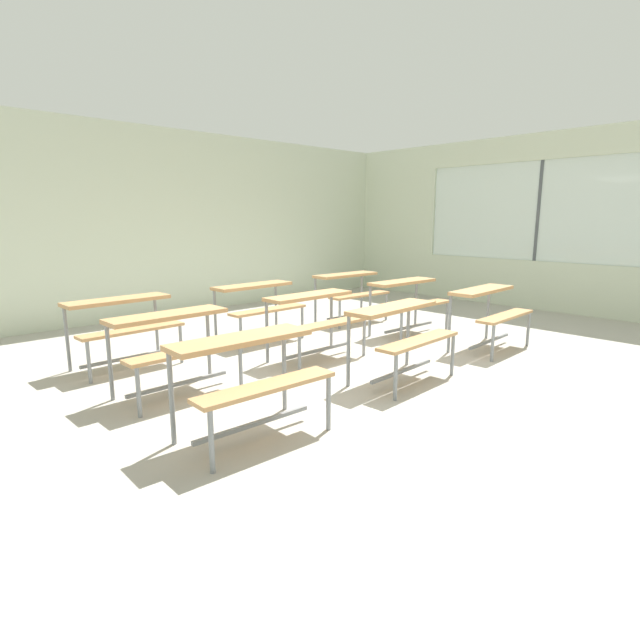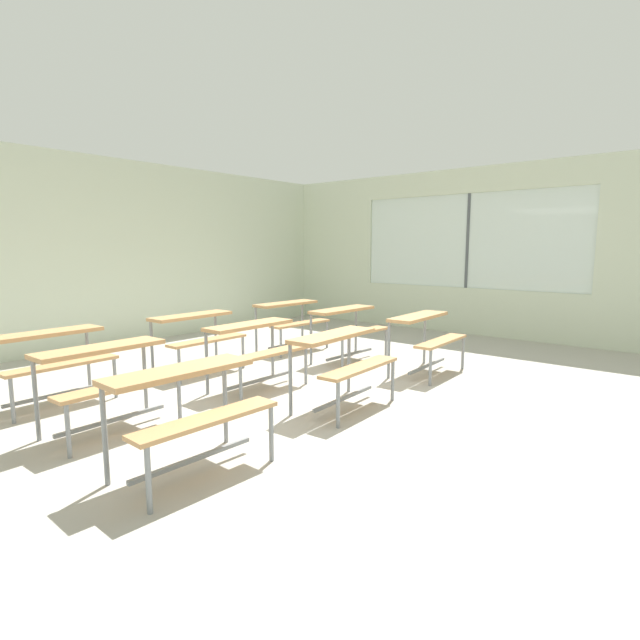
{
  "view_description": "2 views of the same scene",
  "coord_description": "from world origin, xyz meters",
  "px_view_note": "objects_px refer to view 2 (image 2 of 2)",
  "views": [
    {
      "loc": [
        -3.8,
        -3.3,
        1.6
      ],
      "look_at": [
        0.02,
        0.73,
        0.45
      ],
      "focal_mm": 28.0,
      "sensor_mm": 36.0,
      "label": 1
    },
    {
      "loc": [
        -3.8,
        -3.3,
        1.6
      ],
      "look_at": [
        1.0,
        0.69,
        0.68
      ],
      "focal_mm": 28.0,
      "sensor_mm": 36.0,
      "label": 2
    }
  ],
  "objects_px": {
    "desk_bench_r0c0": "(189,395)",
    "desk_bench_r1c0": "(108,368)",
    "desk_bench_r1c2": "(348,322)",
    "desk_bench_r0c1": "(342,352)",
    "desk_bench_r2c1": "(197,329)",
    "desk_bench_r2c0": "(51,350)",
    "desk_bench_r1c1": "(256,340)",
    "desk_bench_r0c2": "(426,330)",
    "desk_bench_r2c2": "(291,314)"
  },
  "relations": [
    {
      "from": "desk_bench_r2c1",
      "to": "desk_bench_r1c1",
      "type": "bearing_deg",
      "value": -92.98
    },
    {
      "from": "desk_bench_r0c0",
      "to": "desk_bench_r2c1",
      "type": "distance_m",
      "value": 2.94
    },
    {
      "from": "desk_bench_r1c1",
      "to": "desk_bench_r2c0",
      "type": "height_order",
      "value": "same"
    },
    {
      "from": "desk_bench_r1c2",
      "to": "desk_bench_r1c1",
      "type": "bearing_deg",
      "value": -177.08
    },
    {
      "from": "desk_bench_r0c2",
      "to": "desk_bench_r1c2",
      "type": "relative_size",
      "value": 1.01
    },
    {
      "from": "desk_bench_r0c1",
      "to": "desk_bench_r1c1",
      "type": "height_order",
      "value": "same"
    },
    {
      "from": "desk_bench_r1c2",
      "to": "desk_bench_r0c1",
      "type": "bearing_deg",
      "value": -143.26
    },
    {
      "from": "desk_bench_r0c1",
      "to": "desk_bench_r2c0",
      "type": "distance_m",
      "value": 2.95
    },
    {
      "from": "desk_bench_r0c1",
      "to": "desk_bench_r2c1",
      "type": "bearing_deg",
      "value": 88.27
    },
    {
      "from": "desk_bench_r1c1",
      "to": "desk_bench_r1c2",
      "type": "distance_m",
      "value": 1.78
    },
    {
      "from": "desk_bench_r0c0",
      "to": "desk_bench_r1c1",
      "type": "xyz_separation_m",
      "value": [
        1.76,
        1.19,
        0.0
      ]
    },
    {
      "from": "desk_bench_r1c2",
      "to": "desk_bench_r0c0",
      "type": "bearing_deg",
      "value": -158.95
    },
    {
      "from": "desk_bench_r0c0",
      "to": "desk_bench_r1c2",
      "type": "bearing_deg",
      "value": 21.06
    },
    {
      "from": "desk_bench_r0c0",
      "to": "desk_bench_r2c2",
      "type": "bearing_deg",
      "value": 35.37
    },
    {
      "from": "desk_bench_r2c1",
      "to": "desk_bench_r2c0",
      "type": "bearing_deg",
      "value": 177.37
    },
    {
      "from": "desk_bench_r0c0",
      "to": "desk_bench_r1c0",
      "type": "relative_size",
      "value": 1.01
    },
    {
      "from": "desk_bench_r0c2",
      "to": "desk_bench_r1c1",
      "type": "height_order",
      "value": "same"
    },
    {
      "from": "desk_bench_r1c0",
      "to": "desk_bench_r2c0",
      "type": "height_order",
      "value": "same"
    },
    {
      "from": "desk_bench_r1c2",
      "to": "desk_bench_r2c1",
      "type": "relative_size",
      "value": 1.01
    },
    {
      "from": "desk_bench_r1c2",
      "to": "desk_bench_r2c1",
      "type": "xyz_separation_m",
      "value": [
        -1.74,
        1.11,
        0.0
      ]
    },
    {
      "from": "desk_bench_r1c0",
      "to": "desk_bench_r2c1",
      "type": "relative_size",
      "value": 1.0
    },
    {
      "from": "desk_bench_r1c0",
      "to": "desk_bench_r0c2",
      "type": "bearing_deg",
      "value": -18.84
    },
    {
      "from": "desk_bench_r0c1",
      "to": "desk_bench_r2c2",
      "type": "relative_size",
      "value": 1.0
    },
    {
      "from": "desk_bench_r2c2",
      "to": "desk_bench_r1c2",
      "type": "bearing_deg",
      "value": -89.5
    },
    {
      "from": "desk_bench_r1c2",
      "to": "desk_bench_r2c0",
      "type": "xyz_separation_m",
      "value": [
        -3.49,
        1.16,
        0.0
      ]
    },
    {
      "from": "desk_bench_r1c0",
      "to": "desk_bench_r2c1",
      "type": "distance_m",
      "value": 2.08
    },
    {
      "from": "desk_bench_r0c2",
      "to": "desk_bench_r2c2",
      "type": "bearing_deg",
      "value": 88.0
    },
    {
      "from": "desk_bench_r1c2",
      "to": "desk_bench_r2c0",
      "type": "distance_m",
      "value": 3.68
    },
    {
      "from": "desk_bench_r2c0",
      "to": "desk_bench_r0c0",
      "type": "bearing_deg",
      "value": -92.88
    },
    {
      "from": "desk_bench_r2c2",
      "to": "desk_bench_r1c1",
      "type": "bearing_deg",
      "value": -144.52
    },
    {
      "from": "desk_bench_r0c0",
      "to": "desk_bench_r2c0",
      "type": "bearing_deg",
      "value": 90.92
    },
    {
      "from": "desk_bench_r0c1",
      "to": "desk_bench_r1c2",
      "type": "xyz_separation_m",
      "value": [
        1.69,
        1.18,
        0.0
      ]
    },
    {
      "from": "desk_bench_r1c0",
      "to": "desk_bench_r2c1",
      "type": "height_order",
      "value": "same"
    },
    {
      "from": "desk_bench_r0c0",
      "to": "desk_bench_r1c0",
      "type": "distance_m",
      "value": 1.22
    },
    {
      "from": "desk_bench_r0c0",
      "to": "desk_bench_r0c1",
      "type": "bearing_deg",
      "value": 3.44
    },
    {
      "from": "desk_bench_r0c1",
      "to": "desk_bench_r2c0",
      "type": "xyz_separation_m",
      "value": [
        -1.8,
        2.34,
        0.0
      ]
    },
    {
      "from": "desk_bench_r0c0",
      "to": "desk_bench_r2c1",
      "type": "bearing_deg",
      "value": 54.36
    },
    {
      "from": "desk_bench_r0c1",
      "to": "desk_bench_r2c1",
      "type": "xyz_separation_m",
      "value": [
        -0.04,
        2.29,
        0.0
      ]
    },
    {
      "from": "desk_bench_r0c0",
      "to": "desk_bench_r1c2",
      "type": "relative_size",
      "value": 1.0
    },
    {
      "from": "desk_bench_r0c0",
      "to": "desk_bench_r1c2",
      "type": "distance_m",
      "value": 3.74
    },
    {
      "from": "desk_bench_r0c0",
      "to": "desk_bench_r0c2",
      "type": "distance_m",
      "value": 3.61
    },
    {
      "from": "desk_bench_r1c0",
      "to": "desk_bench_r1c2",
      "type": "distance_m",
      "value": 3.5
    },
    {
      "from": "desk_bench_r0c2",
      "to": "desk_bench_r2c1",
      "type": "distance_m",
      "value": 2.91
    },
    {
      "from": "desk_bench_r0c1",
      "to": "desk_bench_r1c2",
      "type": "bearing_deg",
      "value": 31.92
    },
    {
      "from": "desk_bench_r0c1",
      "to": "desk_bench_r1c2",
      "type": "height_order",
      "value": "same"
    },
    {
      "from": "desk_bench_r0c2",
      "to": "desk_bench_r1c1",
      "type": "relative_size",
      "value": 1.02
    },
    {
      "from": "desk_bench_r0c0",
      "to": "desk_bench_r2c1",
      "type": "relative_size",
      "value": 1.01
    },
    {
      "from": "desk_bench_r0c0",
      "to": "desk_bench_r0c2",
      "type": "xyz_separation_m",
      "value": [
        3.61,
        0.06,
        0.0
      ]
    },
    {
      "from": "desk_bench_r2c0",
      "to": "desk_bench_r1c0",
      "type": "bearing_deg",
      "value": -92.16
    },
    {
      "from": "desk_bench_r0c0",
      "to": "desk_bench_r0c1",
      "type": "relative_size",
      "value": 0.99
    }
  ]
}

